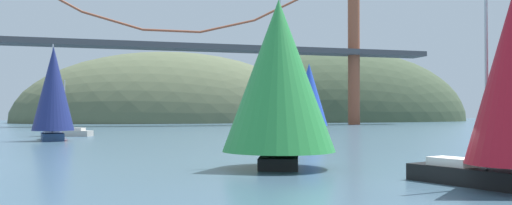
# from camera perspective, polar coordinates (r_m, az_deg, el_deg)

# --- Properties ---
(ground_plane) EXTENTS (360.00, 360.00, 0.00)m
(ground_plane) POSITION_cam_1_polar(r_m,az_deg,el_deg) (24.38, 20.18, -8.28)
(ground_plane) COLOR #426075
(headland_center) EXTENTS (87.60, 44.00, 40.65)m
(headland_center) POSITION_cam_1_polar(r_m,az_deg,el_deg) (155.72, -9.03, -2.09)
(headland_center) COLOR #5B6647
(headland_center) RESTS_ON ground_plane
(headland_right) EXTENTS (84.65, 44.00, 45.19)m
(headland_right) POSITION_cam_1_polar(r_m,az_deg,el_deg) (171.46, 9.54, -1.98)
(headland_right) COLOR #425138
(headland_right) RESTS_ON ground_plane
(suspension_bridge) EXTENTS (122.24, 6.00, 39.71)m
(suspension_bridge) POSITION_cam_1_polar(r_m,az_deg,el_deg) (116.38, -9.01, 6.57)
(suspension_bridge) COLOR brown
(suspension_bridge) RESTS_ON ground_plane
(sailboat_green_sail) EXTENTS (7.95, 10.85, 10.53)m
(sailboat_green_sail) POSITION_cam_1_polar(r_m,az_deg,el_deg) (29.14, 2.46, 2.57)
(sailboat_green_sail) COLOR black
(sailboat_green_sail) RESTS_ON ground_plane
(sailboat_navy_sail) EXTENTS (4.81, 8.18, 10.44)m
(sailboat_navy_sail) POSITION_cam_1_polar(r_m,az_deg,el_deg) (60.16, -20.95, 1.06)
(sailboat_navy_sail) COLOR navy
(sailboat_navy_sail) RESTS_ON ground_plane
(sailboat_blue_spinnaker) EXTENTS (10.13, 6.38, 10.88)m
(sailboat_blue_spinnaker) POSITION_cam_1_polar(r_m,az_deg,el_deg) (79.88, 5.66, 0.70)
(sailboat_blue_spinnaker) COLOR #B7B2A8
(sailboat_blue_spinnaker) RESTS_ON ground_plane
(sailboat_red_spinnaker) EXTENTS (6.92, 4.94, 7.14)m
(sailboat_red_spinnaker) POSITION_cam_1_polar(r_m,az_deg,el_deg) (71.68, -20.63, -0.82)
(sailboat_red_spinnaker) COLOR #B7B2A8
(sailboat_red_spinnaker) RESTS_ON ground_plane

